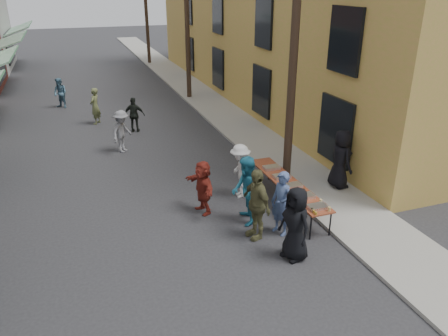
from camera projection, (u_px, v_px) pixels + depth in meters
ground at (185, 255)px, 10.68m from camera, size 120.00×120.00×0.00m
sidewalk at (201, 96)px, 25.18m from camera, size 2.20×60.00×0.10m
building_ochre at (309, 4)px, 24.26m from camera, size 10.00×28.00×10.00m
utility_pole_near at (294, 43)px, 12.83m from camera, size 0.26×0.26×9.00m
utility_pole_mid at (187, 15)px, 23.21m from camera, size 0.26×0.26×9.00m
utility_pole_far at (146, 5)px, 33.59m from camera, size 0.26×0.26×9.00m
serving_table at (288, 184)px, 12.78m from camera, size 0.70×4.00×0.75m
catering_tray_sausage at (317, 207)px, 11.32m from camera, size 0.50×0.33×0.08m
catering_tray_foil_b at (305, 196)px, 11.88m from camera, size 0.50×0.33×0.08m
catering_tray_buns at (293, 186)px, 12.49m from camera, size 0.50×0.33×0.08m
catering_tray_foil_d at (282, 176)px, 13.09m from camera, size 0.50×0.33×0.08m
catering_tray_buns_end at (272, 167)px, 13.70m from camera, size 0.50×0.33×0.08m
condiment_jar_a at (316, 213)px, 10.99m from camera, size 0.07×0.07×0.08m
condiment_jar_b at (314, 212)px, 11.08m from camera, size 0.07×0.07×0.08m
condiment_jar_c at (312, 210)px, 11.17m from camera, size 0.07×0.07×0.08m
cup_stack at (329, 209)px, 11.16m from camera, size 0.08×0.08×0.12m
guest_front_a at (295, 224)px, 10.25m from camera, size 0.79×1.02×1.85m
guest_front_b at (281, 204)px, 11.30m from camera, size 0.62×0.75×1.75m
guest_front_c at (246, 191)px, 11.77m from camera, size 0.91×1.07×1.93m
guest_front_d at (240, 171)px, 13.29m from camera, size 0.80×1.18×1.70m
guest_front_e at (256, 204)px, 11.10m from camera, size 0.64×1.18×1.92m
guest_queue_back at (203, 187)px, 12.40m from camera, size 0.70×1.52×1.58m
server at (341, 159)px, 13.67m from camera, size 0.62×0.94×1.89m
passerby_left at (122, 131)px, 16.85m from camera, size 1.17×1.21×1.66m
passerby_mid at (134, 115)px, 19.12m from camera, size 0.98×0.65×1.55m
passerby_right at (95, 106)px, 20.20m from camera, size 0.67×0.74×1.69m
passerby_far at (60, 93)px, 22.80m from camera, size 0.95×0.96×1.56m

